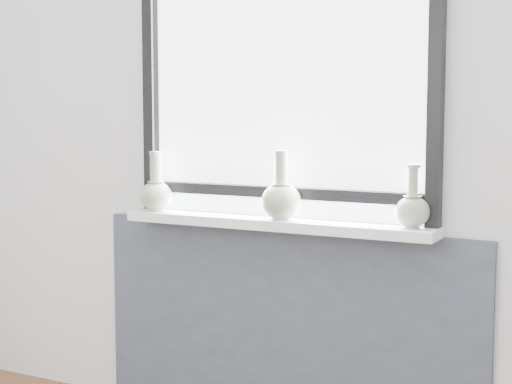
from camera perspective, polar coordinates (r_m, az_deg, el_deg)
The scene contains 7 objects.
back_wall at distance 3.19m, azimuth 2.19°, elevation 5.43°, with size 3.60×0.02×2.60m, color silver.
apron_panel at distance 3.28m, azimuth 1.90°, elevation -9.94°, with size 1.70×0.03×0.86m, color #414959.
windowsill at distance 3.13m, azimuth 1.37°, elevation -2.29°, with size 1.32×0.18×0.04m, color white.
window at distance 3.16m, azimuth 1.90°, elevation 7.99°, with size 1.30×0.06×1.05m.
vase_a at distance 3.39m, azimuth -7.28°, elevation -0.02°, with size 0.14×0.14×0.25m.
vase_b at distance 3.08m, azimuth 1.84°, elevation -0.45°, with size 0.16×0.16×0.27m.
vase_c at distance 2.92m, azimuth 11.32°, elevation -1.17°, with size 0.13×0.13×0.23m.
Camera 1 is at (1.38, -1.07, 1.32)m, focal length 55.00 mm.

